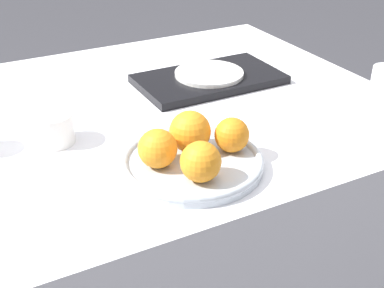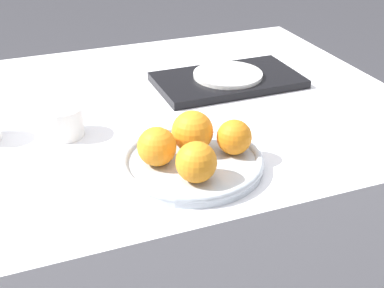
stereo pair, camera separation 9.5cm
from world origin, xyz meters
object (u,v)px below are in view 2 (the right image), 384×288
at_px(serving_tray, 228,80).
at_px(cup_1, 63,122).
at_px(orange_0, 196,162).
at_px(orange_3, 157,146).
at_px(orange_2, 234,137).
at_px(orange_1, 192,131).
at_px(fruit_platter, 192,162).
at_px(side_plate, 228,75).

bearing_deg(serving_tray, cup_1, -163.65).
relative_size(orange_0, orange_3, 1.01).
height_order(orange_0, orange_2, orange_0).
xyz_separation_m(orange_1, serving_tray, (0.21, 0.30, -0.04)).
height_order(fruit_platter, orange_1, orange_1).
height_order(orange_0, serving_tray, orange_0).
relative_size(fruit_platter, orange_3, 3.71).
bearing_deg(orange_3, serving_tray, 48.40).
bearing_deg(orange_0, orange_3, 120.63).
xyz_separation_m(orange_3, side_plate, (0.29, 0.33, -0.03)).
xyz_separation_m(orange_0, orange_2, (0.10, 0.06, -0.00)).
height_order(orange_0, orange_3, same).
relative_size(serving_tray, side_plate, 2.07).
xyz_separation_m(orange_1, orange_2, (0.07, -0.04, -0.01)).
height_order(orange_1, cup_1, orange_1).
bearing_deg(orange_2, fruit_platter, 178.85).
distance_m(fruit_platter, orange_3, 0.07).
distance_m(orange_2, orange_3, 0.15).
xyz_separation_m(orange_1, side_plate, (0.21, 0.30, -0.03)).
bearing_deg(side_plate, fruit_platter, -123.91).
bearing_deg(fruit_platter, orange_0, -105.17).
height_order(orange_2, side_plate, orange_2).
bearing_deg(cup_1, side_plate, 16.35).
xyz_separation_m(orange_2, cup_1, (-0.28, 0.22, -0.02)).
distance_m(fruit_platter, serving_tray, 0.41).
relative_size(fruit_platter, cup_1, 3.20).
relative_size(orange_2, cup_1, 0.80).
height_order(orange_0, side_plate, orange_0).
bearing_deg(orange_3, orange_0, -59.37).
bearing_deg(cup_1, orange_0, -57.37).
bearing_deg(cup_1, orange_2, -37.89).
relative_size(orange_0, orange_2, 1.08).
bearing_deg(orange_0, side_plate, 58.66).
distance_m(orange_2, serving_tray, 0.37).
bearing_deg(side_plate, orange_1, -125.11).
xyz_separation_m(serving_tray, cup_1, (-0.42, -0.12, 0.02)).
bearing_deg(cup_1, orange_1, -40.34).
bearing_deg(orange_0, fruit_platter, 74.83).
height_order(orange_2, orange_3, orange_3).
height_order(fruit_platter, orange_0, orange_0).
bearing_deg(orange_1, orange_2, -29.12).
bearing_deg(orange_3, side_plate, 48.40).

